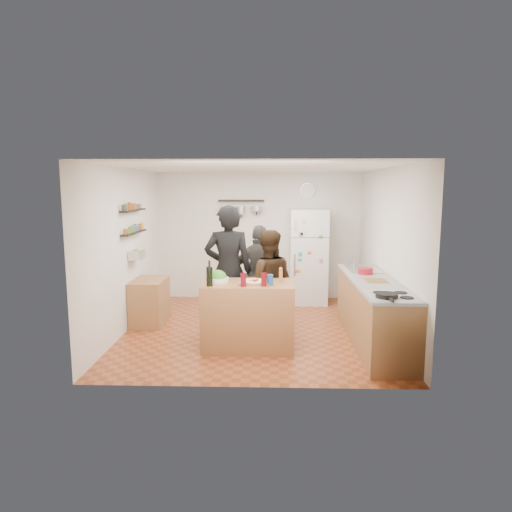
{
  "coord_description": "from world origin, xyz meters",
  "views": [
    {
      "loc": [
        0.22,
        -6.9,
        2.21
      ],
      "look_at": [
        0.0,
        0.1,
        1.15
      ],
      "focal_mm": 32.0,
      "sensor_mm": 36.0,
      "label": 1
    }
  ],
  "objects_px": {
    "person_back": "(260,275)",
    "counter_run": "(374,312)",
    "skillet": "(387,295)",
    "wall_clock": "(308,190)",
    "side_table": "(150,301)",
    "pepper_mill": "(281,276)",
    "red_bowl": "(365,271)",
    "wine_bottle": "(210,277)",
    "person_center": "(268,283)",
    "salt_canister": "(270,280)",
    "fridge": "(308,256)",
    "person_left": "(228,270)",
    "salad_bowl": "(218,280)",
    "prep_island": "(248,315)"
  },
  "relations": [
    {
      "from": "skillet",
      "to": "wall_clock",
      "type": "xyz_separation_m",
      "value": [
        -0.65,
        3.69,
        1.2
      ]
    },
    {
      "from": "wall_clock",
      "to": "person_left",
      "type": "bearing_deg",
      "value": -120.34
    },
    {
      "from": "pepper_mill",
      "to": "person_center",
      "type": "height_order",
      "value": "person_center"
    },
    {
      "from": "person_left",
      "to": "person_center",
      "type": "distance_m",
      "value": 0.62
    },
    {
      "from": "person_center",
      "to": "person_back",
      "type": "height_order",
      "value": "person_back"
    },
    {
      "from": "salt_canister",
      "to": "fridge",
      "type": "bearing_deg",
      "value": 74.58
    },
    {
      "from": "prep_island",
      "to": "salad_bowl",
      "type": "distance_m",
      "value": 0.64
    },
    {
      "from": "wine_bottle",
      "to": "side_table",
      "type": "height_order",
      "value": "wine_bottle"
    },
    {
      "from": "pepper_mill",
      "to": "wall_clock",
      "type": "relative_size",
      "value": 0.55
    },
    {
      "from": "person_back",
      "to": "skillet",
      "type": "height_order",
      "value": "person_back"
    },
    {
      "from": "person_left",
      "to": "fridge",
      "type": "relative_size",
      "value": 1.09
    },
    {
      "from": "person_center",
      "to": "counter_run",
      "type": "distance_m",
      "value": 1.59
    },
    {
      "from": "person_center",
      "to": "person_left",
      "type": "bearing_deg",
      "value": -1.08
    },
    {
      "from": "salad_bowl",
      "to": "red_bowl",
      "type": "distance_m",
      "value": 2.23
    },
    {
      "from": "person_left",
      "to": "person_back",
      "type": "distance_m",
      "value": 0.75
    },
    {
      "from": "wine_bottle",
      "to": "person_center",
      "type": "xyz_separation_m",
      "value": [
        0.77,
        0.78,
        -0.24
      ]
    },
    {
      "from": "person_back",
      "to": "salt_canister",
      "type": "bearing_deg",
      "value": 107.63
    },
    {
      "from": "person_back",
      "to": "fridge",
      "type": "distance_m",
      "value": 1.67
    },
    {
      "from": "fridge",
      "to": "skillet",
      "type": "bearing_deg",
      "value": -79.05
    },
    {
      "from": "prep_island",
      "to": "fridge",
      "type": "bearing_deg",
      "value": 67.83
    },
    {
      "from": "prep_island",
      "to": "salad_bowl",
      "type": "relative_size",
      "value": 4.17
    },
    {
      "from": "red_bowl",
      "to": "wine_bottle",
      "type": "bearing_deg",
      "value": -158.68
    },
    {
      "from": "salad_bowl",
      "to": "pepper_mill",
      "type": "distance_m",
      "value": 0.87
    },
    {
      "from": "skillet",
      "to": "fridge",
      "type": "distance_m",
      "value": 3.42
    },
    {
      "from": "pepper_mill",
      "to": "skillet",
      "type": "height_order",
      "value": "pepper_mill"
    },
    {
      "from": "prep_island",
      "to": "salt_canister",
      "type": "xyz_separation_m",
      "value": [
        0.3,
        -0.12,
        0.52
      ]
    },
    {
      "from": "wine_bottle",
      "to": "person_back",
      "type": "height_order",
      "value": "person_back"
    },
    {
      "from": "wine_bottle",
      "to": "person_left",
      "type": "xyz_separation_m",
      "value": [
        0.18,
        0.77,
        -0.06
      ]
    },
    {
      "from": "prep_island",
      "to": "pepper_mill",
      "type": "bearing_deg",
      "value": 6.34
    },
    {
      "from": "salad_bowl",
      "to": "wine_bottle",
      "type": "distance_m",
      "value": 0.3
    },
    {
      "from": "red_bowl",
      "to": "side_table",
      "type": "bearing_deg",
      "value": 173.22
    },
    {
      "from": "counter_run",
      "to": "side_table",
      "type": "xyz_separation_m",
      "value": [
        -3.44,
        0.82,
        -0.09
      ]
    },
    {
      "from": "pepper_mill",
      "to": "red_bowl",
      "type": "height_order",
      "value": "pepper_mill"
    },
    {
      "from": "pepper_mill",
      "to": "fridge",
      "type": "bearing_deg",
      "value": 76.82
    },
    {
      "from": "salt_canister",
      "to": "person_left",
      "type": "distance_m",
      "value": 0.91
    },
    {
      "from": "fridge",
      "to": "red_bowl",
      "type": "bearing_deg",
      "value": -69.58
    },
    {
      "from": "wine_bottle",
      "to": "person_left",
      "type": "distance_m",
      "value": 0.79
    },
    {
      "from": "wine_bottle",
      "to": "person_center",
      "type": "bearing_deg",
      "value": 45.4
    },
    {
      "from": "person_left",
      "to": "skillet",
      "type": "bearing_deg",
      "value": 142.73
    },
    {
      "from": "salt_canister",
      "to": "wine_bottle",
      "type": "bearing_deg",
      "value": -172.87
    },
    {
      "from": "wine_bottle",
      "to": "pepper_mill",
      "type": "relative_size",
      "value": 1.55
    },
    {
      "from": "skillet",
      "to": "side_table",
      "type": "distance_m",
      "value": 3.88
    },
    {
      "from": "pepper_mill",
      "to": "red_bowl",
      "type": "bearing_deg",
      "value": 25.12
    },
    {
      "from": "person_center",
      "to": "side_table",
      "type": "distance_m",
      "value": 2.03
    },
    {
      "from": "salt_canister",
      "to": "counter_run",
      "type": "bearing_deg",
      "value": 13.34
    },
    {
      "from": "pepper_mill",
      "to": "fridge",
      "type": "relative_size",
      "value": 0.09
    },
    {
      "from": "skillet",
      "to": "prep_island",
      "type": "bearing_deg",
      "value": 153.81
    },
    {
      "from": "person_left",
      "to": "fridge",
      "type": "xyz_separation_m",
      "value": [
        1.35,
        1.98,
        -0.08
      ]
    },
    {
      "from": "person_back",
      "to": "counter_run",
      "type": "distance_m",
      "value": 1.9
    },
    {
      "from": "salt_canister",
      "to": "side_table",
      "type": "distance_m",
      "value": 2.36
    }
  ]
}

